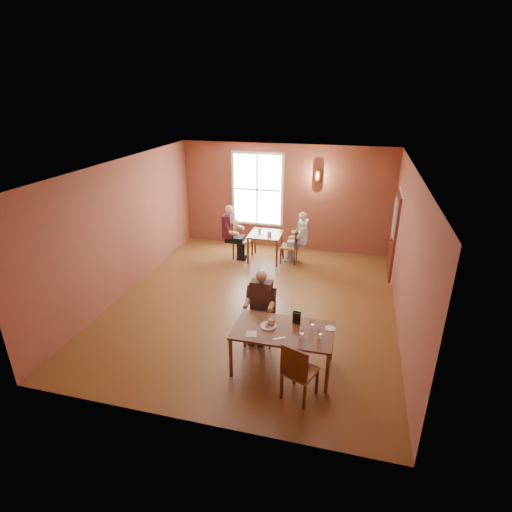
% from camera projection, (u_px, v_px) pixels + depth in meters
% --- Properties ---
extents(ground, '(6.00, 7.00, 0.01)m').
position_uv_depth(ground, '(254.00, 303.00, 8.81)').
color(ground, brown).
rests_on(ground, ground).
extents(wall_back, '(6.00, 0.04, 3.00)m').
position_uv_depth(wall_back, '(285.00, 198.00, 11.35)').
color(wall_back, brown).
rests_on(wall_back, ground).
extents(wall_front, '(6.00, 0.04, 3.00)m').
position_uv_depth(wall_front, '(184.00, 333.00, 5.11)').
color(wall_front, brown).
rests_on(wall_front, ground).
extents(wall_left, '(0.04, 7.00, 3.00)m').
position_uv_depth(wall_left, '(124.00, 228.00, 8.92)').
color(wall_left, brown).
rests_on(wall_left, ground).
extents(wall_right, '(0.04, 7.00, 3.00)m').
position_uv_depth(wall_right, '(407.00, 254.00, 7.54)').
color(wall_right, brown).
rests_on(wall_right, ground).
extents(ceiling, '(6.00, 7.00, 0.04)m').
position_uv_depth(ceiling, '(253.00, 166.00, 7.64)').
color(ceiling, white).
rests_on(ceiling, wall_back).
extents(window, '(1.36, 0.10, 1.96)m').
position_uv_depth(window, '(257.00, 190.00, 11.41)').
color(window, white).
rests_on(window, wall_back).
extents(door, '(0.12, 1.04, 2.10)m').
position_uv_depth(door, '(393.00, 235.00, 9.78)').
color(door, maroon).
rests_on(door, ground).
extents(wall_sconce, '(0.16, 0.16, 0.28)m').
position_uv_depth(wall_sconce, '(318.00, 175.00, 10.78)').
color(wall_sconce, brown).
rests_on(wall_sconce, wall_back).
extents(main_table, '(1.63, 0.91, 0.76)m').
position_uv_depth(main_table, '(283.00, 349.00, 6.64)').
color(main_table, brown).
rests_on(main_table, ground).
extents(chair_diner_main, '(0.40, 0.40, 0.91)m').
position_uv_depth(chair_diner_main, '(263.00, 321.00, 7.30)').
color(chair_diner_main, '#562914').
rests_on(chair_diner_main, ground).
extents(diner_main, '(0.52, 0.52, 1.30)m').
position_uv_depth(diner_main, '(262.00, 312.00, 7.20)').
color(diner_main, '#37221A').
rests_on(diner_main, ground).
extents(chair_empty, '(0.56, 0.56, 0.99)m').
position_uv_depth(chair_empty, '(300.00, 370.00, 5.97)').
color(chair_empty, brown).
rests_on(chair_empty, ground).
extents(plate_food, '(0.36, 0.36, 0.04)m').
position_uv_depth(plate_food, '(268.00, 325.00, 6.57)').
color(plate_food, silver).
rests_on(plate_food, main_table).
extents(sandwich, '(0.10, 0.09, 0.11)m').
position_uv_depth(sandwich, '(271.00, 323.00, 6.57)').
color(sandwich, tan).
rests_on(sandwich, main_table).
extents(goblet_a, '(0.10, 0.10, 0.20)m').
position_uv_depth(goblet_a, '(312.00, 323.00, 6.47)').
color(goblet_a, white).
rests_on(goblet_a, main_table).
extents(goblet_b, '(0.11, 0.11, 0.20)m').
position_uv_depth(goblet_b, '(320.00, 333.00, 6.23)').
color(goblet_b, white).
rests_on(goblet_b, main_table).
extents(goblet_c, '(0.09, 0.09, 0.19)m').
position_uv_depth(goblet_c, '(301.00, 333.00, 6.24)').
color(goblet_c, white).
rests_on(goblet_c, main_table).
extents(menu_stand, '(0.14, 0.08, 0.22)m').
position_uv_depth(menu_stand, '(297.00, 318.00, 6.62)').
color(menu_stand, black).
rests_on(menu_stand, main_table).
extents(knife, '(0.19, 0.13, 0.00)m').
position_uv_depth(knife, '(279.00, 338.00, 6.26)').
color(knife, white).
rests_on(knife, main_table).
extents(napkin, '(0.21, 0.21, 0.01)m').
position_uv_depth(napkin, '(251.00, 334.00, 6.37)').
color(napkin, white).
rests_on(napkin, main_table).
extents(side_plate, '(0.23, 0.23, 0.01)m').
position_uv_depth(side_plate, '(330.00, 328.00, 6.51)').
color(side_plate, silver).
rests_on(side_plate, main_table).
extents(second_table, '(0.86, 0.86, 0.76)m').
position_uv_depth(second_table, '(266.00, 247.00, 10.91)').
color(second_table, brown).
rests_on(second_table, ground).
extents(chair_diner_white, '(0.42, 0.42, 0.94)m').
position_uv_depth(chair_diner_white, '(289.00, 246.00, 10.72)').
color(chair_diner_white, '#3D250F').
rests_on(chair_diner_white, ground).
extents(diner_white, '(0.54, 0.54, 1.36)m').
position_uv_depth(diner_white, '(291.00, 239.00, 10.64)').
color(diner_white, white).
rests_on(diner_white, ground).
extents(chair_diner_maroon, '(0.47, 0.47, 1.06)m').
position_uv_depth(chair_diner_maroon, '(243.00, 239.00, 11.00)').
color(chair_diner_maroon, '#59331B').
rests_on(chair_diner_maroon, ground).
extents(diner_maroon, '(0.58, 0.58, 1.45)m').
position_uv_depth(diner_maroon, '(242.00, 233.00, 10.93)').
color(diner_maroon, '#5A1922').
rests_on(diner_maroon, ground).
extents(cup_a, '(0.12, 0.12, 0.09)m').
position_uv_depth(cup_a, '(269.00, 234.00, 10.61)').
color(cup_a, silver).
rests_on(cup_a, second_table).
extents(cup_b, '(0.13, 0.13, 0.10)m').
position_uv_depth(cup_b, '(260.00, 230.00, 10.86)').
color(cup_b, white).
rests_on(cup_b, second_table).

